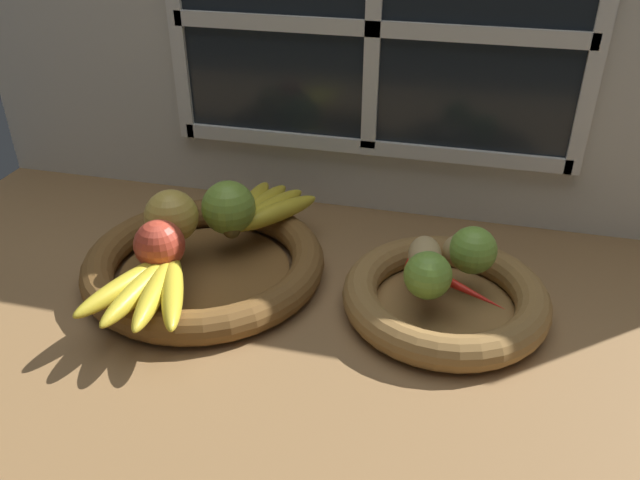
% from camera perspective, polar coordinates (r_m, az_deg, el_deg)
% --- Properties ---
extents(ground_plane, '(1.40, 0.90, 0.03)m').
position_cam_1_polar(ground_plane, '(0.90, 0.82, -6.36)').
color(ground_plane, olive).
extents(back_wall, '(1.40, 0.05, 0.55)m').
position_cam_1_polar(back_wall, '(1.04, 4.92, 16.91)').
color(back_wall, silver).
rests_on(back_wall, ground_plane).
extents(fruit_bowl_left, '(0.35, 0.35, 0.05)m').
position_cam_1_polar(fruit_bowl_left, '(0.94, -10.26, -2.07)').
color(fruit_bowl_left, brown).
rests_on(fruit_bowl_left, ground_plane).
extents(fruit_bowl_right, '(0.28, 0.28, 0.05)m').
position_cam_1_polar(fruit_bowl_right, '(0.88, 11.10, -5.07)').
color(fruit_bowl_right, olive).
rests_on(fruit_bowl_right, ground_plane).
extents(apple_golden_left, '(0.08, 0.08, 0.08)m').
position_cam_1_polar(apple_golden_left, '(0.94, -13.13, 2.07)').
color(apple_golden_left, gold).
rests_on(apple_golden_left, fruit_bowl_left).
extents(apple_green_back, '(0.08, 0.08, 0.08)m').
position_cam_1_polar(apple_green_back, '(0.95, -8.17, 2.89)').
color(apple_green_back, '#7AA338').
rests_on(apple_green_back, fruit_bowl_left).
extents(apple_red_front, '(0.07, 0.07, 0.07)m').
position_cam_1_polar(apple_red_front, '(0.89, -14.15, -0.42)').
color(apple_red_front, '#CC422D').
rests_on(apple_red_front, fruit_bowl_left).
extents(pear_brown, '(0.07, 0.07, 0.07)m').
position_cam_1_polar(pear_brown, '(0.96, -8.03, 2.91)').
color(pear_brown, olive).
rests_on(pear_brown, fruit_bowl_left).
extents(banana_bunch_front, '(0.15, 0.18, 0.03)m').
position_cam_1_polar(banana_bunch_front, '(0.84, -15.00, -4.09)').
color(banana_bunch_front, gold).
rests_on(banana_bunch_front, fruit_bowl_left).
extents(banana_bunch_back, '(0.12, 0.17, 0.03)m').
position_cam_1_polar(banana_bunch_back, '(0.99, -5.18, 2.75)').
color(banana_bunch_back, gold).
rests_on(banana_bunch_back, fruit_bowl_left).
extents(potato_back, '(0.06, 0.05, 0.05)m').
position_cam_1_polar(potato_back, '(0.88, 12.84, -1.03)').
color(potato_back, tan).
rests_on(potato_back, fruit_bowl_right).
extents(potato_oblong, '(0.05, 0.09, 0.04)m').
position_cam_1_polar(potato_oblong, '(0.87, 9.34, -1.39)').
color(potato_oblong, tan).
rests_on(potato_oblong, fruit_bowl_right).
extents(lime_near, '(0.06, 0.06, 0.06)m').
position_cam_1_polar(lime_near, '(0.82, 9.61, -3.14)').
color(lime_near, '#7AAD3D').
rests_on(lime_near, fruit_bowl_right).
extents(lime_far, '(0.06, 0.06, 0.06)m').
position_cam_1_polar(lime_far, '(0.88, 13.49, -0.89)').
color(lime_far, '#7AAD3D').
rests_on(lime_far, fruit_bowl_right).
extents(chili_pepper, '(0.14, 0.10, 0.02)m').
position_cam_1_polar(chili_pepper, '(0.84, 12.02, -4.05)').
color(chili_pepper, red).
rests_on(chili_pepper, fruit_bowl_right).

